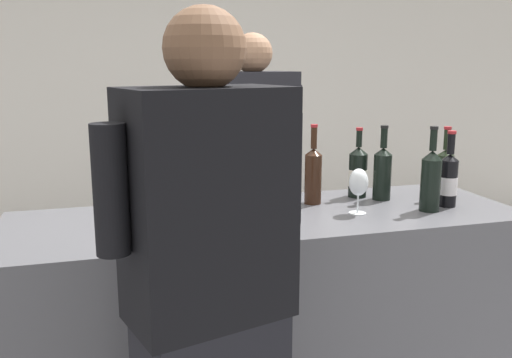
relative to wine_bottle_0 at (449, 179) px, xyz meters
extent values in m
cube|color=beige|center=(-0.77, 2.67, 0.32)|extent=(8.00, 0.10, 2.80)
cube|color=#4C4C51|center=(-0.77, 0.07, -0.60)|extent=(2.06, 0.67, 0.97)
cylinder|color=black|center=(0.00, 0.00, -0.02)|extent=(0.07, 0.07, 0.20)
cone|color=black|center=(0.00, 0.00, 0.09)|extent=(0.07, 0.07, 0.03)
cylinder|color=black|center=(0.00, 0.00, 0.15)|extent=(0.03, 0.03, 0.09)
cylinder|color=maroon|center=(0.00, 0.00, 0.20)|extent=(0.04, 0.04, 0.01)
cylinder|color=silver|center=(0.00, 0.00, -0.03)|extent=(0.07, 0.07, 0.08)
cylinder|color=black|center=(0.08, 0.15, -0.02)|extent=(0.07, 0.07, 0.19)
cone|color=black|center=(0.08, 0.15, 0.09)|extent=(0.07, 0.07, 0.03)
cylinder|color=black|center=(0.08, 0.15, 0.15)|extent=(0.03, 0.03, 0.09)
cylinder|color=maroon|center=(0.08, 0.15, 0.20)|extent=(0.03, 0.03, 0.01)
cylinder|color=silver|center=(0.08, 0.15, -0.03)|extent=(0.08, 0.08, 0.08)
cylinder|color=black|center=(-0.12, -0.04, -0.01)|extent=(0.08, 0.08, 0.21)
cone|color=black|center=(-0.12, -0.04, 0.12)|extent=(0.08, 0.08, 0.04)
cylinder|color=black|center=(-0.12, -0.04, 0.18)|extent=(0.03, 0.03, 0.09)
cylinder|color=black|center=(-0.12, -0.04, 0.23)|extent=(0.03, 0.03, 0.01)
cylinder|color=black|center=(-0.29, 0.26, -0.02)|extent=(0.08, 0.08, 0.20)
cone|color=black|center=(-0.29, 0.26, 0.10)|extent=(0.08, 0.08, 0.03)
cylinder|color=black|center=(-0.29, 0.26, 0.15)|extent=(0.03, 0.03, 0.07)
cylinder|color=maroon|center=(-0.29, 0.26, 0.19)|extent=(0.03, 0.03, 0.01)
cylinder|color=silver|center=(-0.29, 0.26, -0.03)|extent=(0.08, 0.08, 0.08)
cylinder|color=black|center=(-0.53, 0.20, -0.01)|extent=(0.07, 0.07, 0.21)
cone|color=black|center=(-0.53, 0.20, 0.11)|extent=(0.07, 0.07, 0.03)
cylinder|color=black|center=(-0.53, 0.20, 0.17)|extent=(0.03, 0.03, 0.09)
cylinder|color=maroon|center=(-0.53, 0.20, 0.22)|extent=(0.03, 0.03, 0.01)
cylinder|color=black|center=(-0.21, 0.18, -0.01)|extent=(0.08, 0.08, 0.20)
cone|color=black|center=(-0.21, 0.18, 0.10)|extent=(0.08, 0.08, 0.03)
cylinder|color=black|center=(-0.21, 0.18, 0.16)|extent=(0.03, 0.03, 0.09)
cylinder|color=black|center=(-0.21, 0.18, 0.21)|extent=(0.03, 0.03, 0.01)
cylinder|color=silver|center=(-0.42, -0.01, -0.11)|extent=(0.07, 0.07, 0.00)
cylinder|color=silver|center=(-0.42, -0.01, -0.07)|extent=(0.01, 0.01, 0.08)
ellipsoid|color=silver|center=(-0.42, -0.01, 0.01)|extent=(0.08, 0.08, 0.11)
ellipsoid|color=maroon|center=(-0.42, -0.01, -0.01)|extent=(0.06, 0.06, 0.04)
cube|color=black|center=(-0.64, 0.79, -0.63)|extent=(0.44, 0.33, 0.91)
cube|color=black|center=(-0.64, 0.79, 0.13)|extent=(0.48, 0.34, 0.61)
sphere|color=#8C664C|center=(-0.64, 0.79, 0.53)|extent=(0.20, 0.20, 0.20)
cylinder|color=black|center=(-0.39, 0.85, 0.21)|extent=(0.08, 0.08, 0.32)
cylinder|color=black|center=(-0.89, 0.72, 0.21)|extent=(0.08, 0.08, 0.32)
cube|color=black|center=(-1.15, -0.62, 0.12)|extent=(0.46, 0.34, 0.60)
sphere|color=brown|center=(-1.15, -0.62, 0.51)|extent=(0.20, 0.20, 0.20)
cylinder|color=black|center=(-1.38, -0.69, 0.19)|extent=(0.08, 0.08, 0.31)
cylinder|color=black|center=(-0.91, -0.56, 0.19)|extent=(0.08, 0.08, 0.31)
camera|label=1|loc=(-1.40, -1.96, 0.48)|focal=38.64mm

